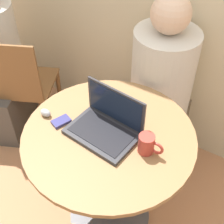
% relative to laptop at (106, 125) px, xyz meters
% --- Properties ---
extents(ground_plane, '(12.00, 12.00, 0.00)m').
position_rel_laptop_xyz_m(ground_plane, '(0.02, -0.01, -0.82)').
color(ground_plane, tan).
extents(round_table, '(0.84, 0.84, 0.78)m').
position_rel_laptop_xyz_m(round_table, '(0.02, -0.01, -0.28)').
color(round_table, '#4C4C51').
rests_on(round_table, ground_plane).
extents(laptop, '(0.35, 0.25, 0.21)m').
position_rel_laptop_xyz_m(laptop, '(0.00, 0.00, 0.00)').
color(laptop, '#2D2D33').
rests_on(laptop, round_table).
extents(cell_phone, '(0.09, 0.10, 0.02)m').
position_rel_laptop_xyz_m(cell_phone, '(-0.22, -0.07, -0.04)').
color(cell_phone, navy).
rests_on(cell_phone, round_table).
extents(computer_mouse, '(0.06, 0.04, 0.04)m').
position_rel_laptop_xyz_m(computer_mouse, '(-0.32, -0.07, -0.02)').
color(computer_mouse, '#B2B2B7').
rests_on(computer_mouse, round_table).
extents(coffee_cup, '(0.12, 0.07, 0.10)m').
position_rel_laptop_xyz_m(coffee_cup, '(0.22, -0.01, 0.00)').
color(coffee_cup, '#B2382D').
rests_on(coffee_cup, round_table).
extents(person_seated, '(0.41, 0.61, 1.23)m').
position_rel_laptop_xyz_m(person_seated, '(0.02, 0.69, -0.31)').
color(person_seated, brown).
rests_on(person_seated, ground_plane).
extents(chair_background, '(0.53, 0.53, 0.87)m').
position_rel_laptop_xyz_m(chair_background, '(-0.91, 0.32, -0.37)').
color(chair_background, brown).
rests_on(chair_background, ground_plane).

